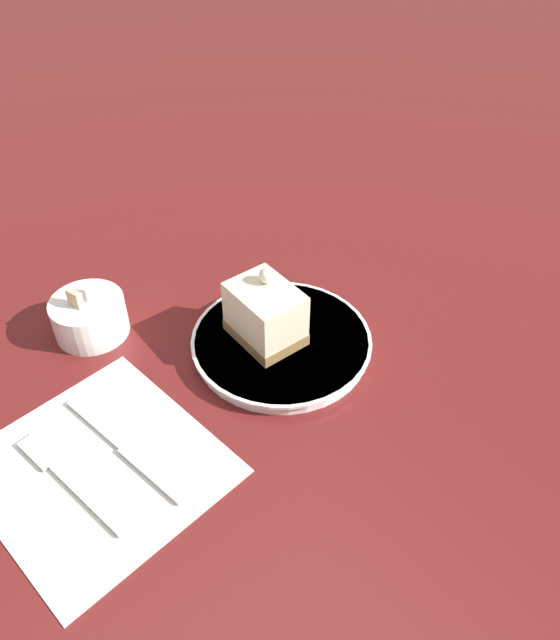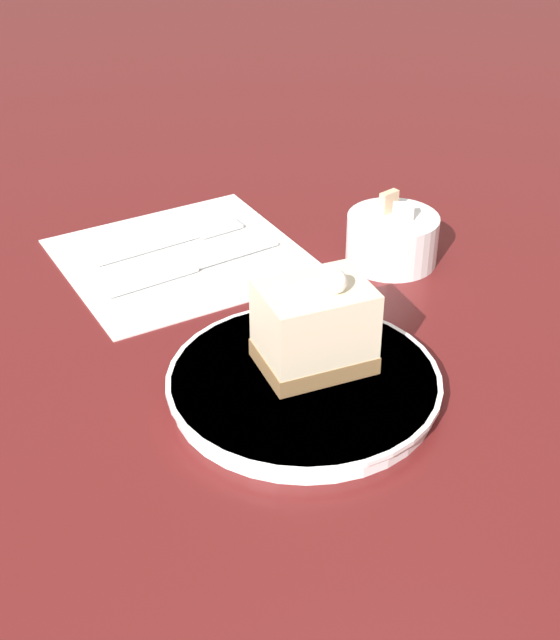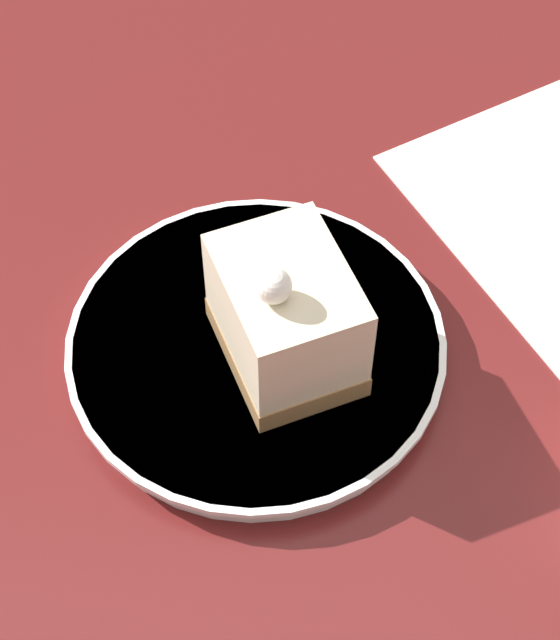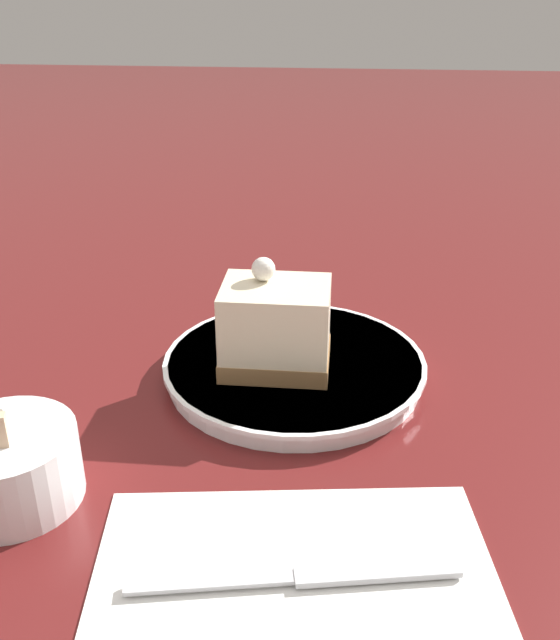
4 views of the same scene
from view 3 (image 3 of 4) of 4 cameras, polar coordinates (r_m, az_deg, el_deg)
ground_plane at (r=0.64m, az=-4.46°, el=-1.29°), size 4.00×4.00×0.00m
plate at (r=0.62m, az=-1.28°, el=-1.51°), size 0.22×0.22×0.02m
cake_slice at (r=0.58m, az=0.33°, el=0.22°), size 0.07×0.09×0.09m
knife at (r=0.72m, az=14.46°, el=5.87°), size 0.05×0.19×0.00m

